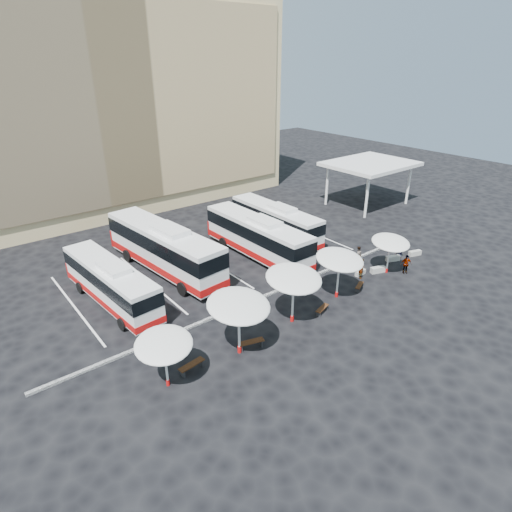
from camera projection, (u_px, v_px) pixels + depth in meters
ground at (270, 299)px, 32.40m from camera, size 120.00×120.00×0.00m
sandstone_building at (94, 94)px, 49.55m from camera, size 42.00×18.25×29.60m
service_canopy at (370, 165)px, 50.92m from camera, size 10.00×8.00×5.20m
curb_divider at (266, 295)px, 32.72m from camera, size 34.00×0.25×0.15m
bay_lines at (212, 263)px, 38.06m from camera, size 24.15×12.00×0.01m
bus_0 at (111, 282)px, 31.11m from camera, size 3.24×11.16×3.49m
bus_1 at (164, 247)px, 35.76m from camera, size 4.19×13.73×4.29m
bus_2 at (257, 236)px, 38.43m from camera, size 2.97×12.32×3.90m
bus_3 at (275, 221)px, 42.42m from camera, size 2.67×11.34×3.60m
sunshade_0 at (164, 345)px, 22.76m from camera, size 4.08×4.10×3.28m
sunshade_1 at (239, 306)px, 25.16m from camera, size 4.34×4.38×3.99m
sunshade_2 at (294, 278)px, 28.28m from camera, size 4.03×4.08×3.96m
sunshade_3 at (340, 260)px, 31.37m from camera, size 3.59×3.63×3.70m
sunshade_4 at (391, 242)px, 35.18m from camera, size 4.12×4.14×3.26m
wood_bench_0 at (192, 366)px, 24.86m from camera, size 1.70×0.65×0.51m
wood_bench_1 at (251, 343)px, 26.82m from camera, size 1.72×0.92×0.51m
wood_bench_2 at (322, 309)px, 30.51m from camera, size 1.45×0.75×0.43m
wood_bench_3 at (359, 286)px, 33.58m from camera, size 1.36×0.86×0.41m
conc_bench_0 at (360, 273)px, 35.86m from camera, size 1.12×0.46×0.41m
conc_bench_1 at (378, 270)px, 36.26m from camera, size 1.38×0.84×0.49m
conc_bench_2 at (393, 258)px, 38.29m from camera, size 1.34×0.86×0.48m
conc_bench_3 at (415, 253)px, 39.34m from camera, size 1.27×0.74×0.45m
passenger_0 at (362, 268)px, 35.12m from camera, size 0.76×0.71×1.73m
passenger_1 at (358, 255)px, 37.65m from camera, size 0.95×0.88×1.58m
passenger_2 at (406, 264)px, 35.91m from camera, size 1.04×0.89×1.67m
passenger_3 at (400, 250)px, 38.53m from camera, size 1.09×0.71×1.58m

